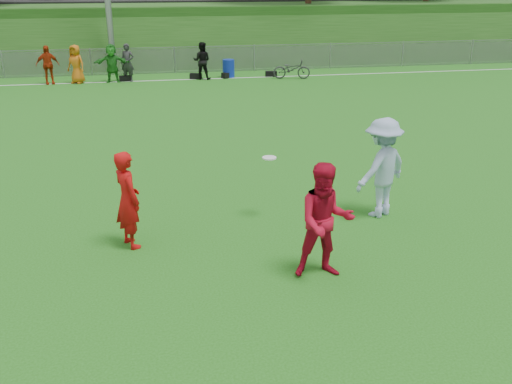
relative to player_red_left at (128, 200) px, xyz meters
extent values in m
plane|color=#215C13|center=(1.85, -0.86, -0.90)|extent=(120.00, 120.00, 0.00)
cube|color=white|center=(1.85, 17.14, -0.89)|extent=(60.00, 0.10, 0.01)
cube|color=gray|center=(1.85, 19.14, -0.30)|extent=(58.00, 0.02, 1.20)
cube|color=gray|center=(1.85, 19.14, 0.35)|extent=(58.00, 0.04, 0.04)
cube|color=#1C4A14|center=(1.85, 30.14, 0.60)|extent=(120.00, 18.00, 3.00)
imported|color=#A7290B|center=(-3.83, 17.14, -0.05)|extent=(1.06, 0.64, 1.69)
imported|color=#C46212|center=(-2.61, 17.14, -0.05)|extent=(0.99, 0.88, 1.69)
imported|color=#227A20|center=(-1.06, 17.14, -0.05)|extent=(1.58, 0.52, 1.69)
imported|color=#2A2A2C|center=(-0.37, 17.14, -0.05)|extent=(0.72, 0.59, 1.69)
imported|color=black|center=(3.01, 17.14, -0.05)|extent=(0.98, 0.86, 1.69)
cube|color=black|center=(-0.53, 17.24, -0.77)|extent=(0.56, 0.30, 0.26)
cube|color=black|center=(2.71, 17.24, -0.77)|extent=(0.60, 0.41, 0.26)
cube|color=black|center=(4.21, 17.24, -0.77)|extent=(0.62, 0.51, 0.26)
cube|color=black|center=(6.32, 17.24, -0.77)|extent=(0.59, 0.36, 0.26)
imported|color=#BA0C0D|center=(0.00, 0.00, 0.00)|extent=(0.67, 0.77, 1.79)
imported|color=#B70C27|center=(3.12, -1.71, 0.07)|extent=(1.00, 0.81, 1.93)
imported|color=#9EB6DB|center=(4.98, 0.50, 0.12)|extent=(1.51, 1.30, 2.03)
cylinder|color=white|center=(2.74, 0.79, 0.37)|extent=(0.28, 0.28, 0.03)
cylinder|color=#0E26A0|center=(4.29, 17.40, -0.48)|extent=(0.65, 0.65, 0.83)
imported|color=#2A2A2C|center=(7.14, 16.47, -0.45)|extent=(1.79, 0.94, 0.90)
camera|label=1|loc=(0.50, -9.65, 3.77)|focal=40.00mm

